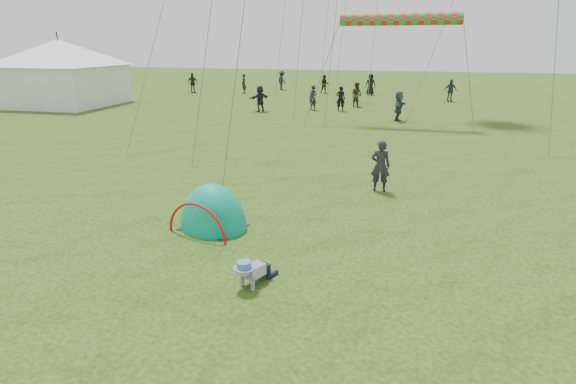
% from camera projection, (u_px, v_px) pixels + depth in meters
% --- Properties ---
extents(ground, '(140.00, 140.00, 0.00)m').
position_uv_depth(ground, '(285.00, 278.00, 8.50)').
color(ground, '#153A07').
extents(crawling_toddler, '(0.76, 0.87, 0.56)m').
position_uv_depth(crawling_toddler, '(252.00, 271.00, 8.19)').
color(crawling_toddler, black).
rests_on(crawling_toddler, ground).
extents(popup_tent, '(1.97, 1.75, 2.19)m').
position_uv_depth(popup_tent, '(214.00, 228.00, 10.84)').
color(popup_tent, '#007B37').
rests_on(popup_tent, ground).
extents(standing_adult, '(0.58, 0.40, 1.55)m').
position_uv_depth(standing_adult, '(380.00, 166.00, 13.32)').
color(standing_adult, '#212029').
rests_on(standing_adult, ground).
extents(event_marquee, '(7.35, 7.35, 4.84)m').
position_uv_depth(event_marquee, '(62.00, 70.00, 31.74)').
color(event_marquee, white).
rests_on(event_marquee, ground).
extents(crowd_person_0, '(0.68, 0.73, 1.68)m').
position_uv_depth(crowd_person_0, '(244.00, 84.00, 39.82)').
color(crowd_person_0, black).
rests_on(crowd_person_0, ground).
extents(crowd_person_1, '(1.04, 0.98, 1.70)m').
position_uv_depth(crowd_person_1, '(356.00, 95.00, 31.21)').
color(crowd_person_1, '#46372A').
rests_on(crowd_person_1, ground).
extents(crowd_person_2, '(1.04, 0.48, 1.75)m').
position_uv_depth(crowd_person_2, '(193.00, 83.00, 40.16)').
color(crowd_person_2, '#212A34').
rests_on(crowd_person_2, ground).
extents(crowd_person_3, '(0.87, 1.16, 1.60)m').
position_uv_depth(crowd_person_3, '(48.00, 97.00, 30.10)').
color(crowd_person_3, '#313137').
rests_on(crowd_person_3, ground).
extents(crowd_person_4, '(0.93, 0.67, 1.78)m').
position_uv_depth(crowd_person_4, '(371.00, 84.00, 38.55)').
color(crowd_person_4, black).
rests_on(crowd_person_4, ground).
extents(crowd_person_5, '(1.24, 1.57, 1.67)m').
position_uv_depth(crowd_person_5, '(260.00, 99.00, 29.04)').
color(crowd_person_5, '#1C2330').
rests_on(crowd_person_5, ground).
extents(crowd_person_6, '(0.70, 0.60, 1.62)m').
position_uv_depth(crowd_person_6, '(313.00, 98.00, 29.67)').
color(crowd_person_6, black).
rests_on(crowd_person_6, ground).
extents(crowd_person_7, '(0.91, 0.79, 1.60)m').
position_uv_depth(crowd_person_7, '(325.00, 84.00, 39.88)').
color(crowd_person_7, black).
rests_on(crowd_person_7, ground).
extents(crowd_person_8, '(1.06, 0.71, 1.67)m').
position_uv_depth(crowd_person_8, '(450.00, 91.00, 34.07)').
color(crowd_person_8, '#283945').
rests_on(crowd_person_8, ground).
extents(crowd_person_9, '(1.28, 1.28, 1.78)m').
position_uv_depth(crowd_person_9, '(282.00, 80.00, 42.82)').
color(crowd_person_9, '#232228').
rests_on(crowd_person_9, ground).
extents(crowd_person_11, '(0.81, 1.62, 1.68)m').
position_uv_depth(crowd_person_11, '(399.00, 106.00, 25.51)').
color(crowd_person_11, '#31424C').
rests_on(crowd_person_11, ground).
extents(crowd_person_12, '(0.62, 0.44, 1.60)m').
position_uv_depth(crowd_person_12, '(341.00, 99.00, 29.34)').
color(crowd_person_12, black).
rests_on(crowd_person_12, ground).
extents(rainbow_tube_kite, '(6.18, 0.64, 0.64)m').
position_uv_depth(rainbow_tube_kite, '(400.00, 19.00, 23.18)').
color(rainbow_tube_kite, red).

